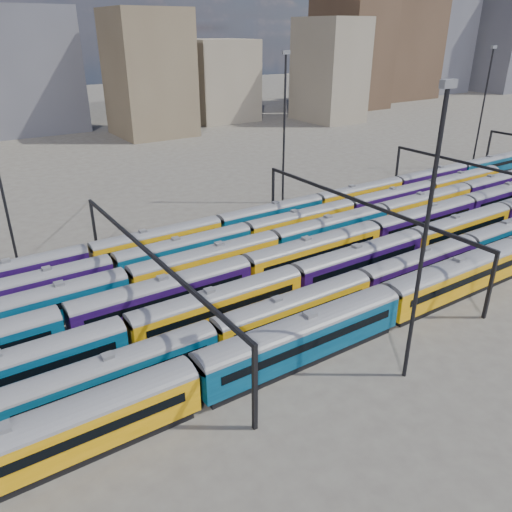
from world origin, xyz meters
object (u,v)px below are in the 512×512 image
rake_0 (512,252)px  mast_2 (426,233)px  rake_2 (359,257)px  rake_1 (362,283)px

rake_0 → mast_2: 30.55m
rake_2 → mast_2: (-10.61, -17.00, 11.36)m
rake_0 → mast_2: size_ratio=5.28×
rake_0 → rake_1: bearing=166.8°
mast_2 → rake_1: bearing=62.4°
rake_1 → mast_2: size_ratio=4.52×
rake_2 → mast_2: mast_2 is taller
rake_0 → rake_2: (-17.01, 10.00, -0.31)m
rake_1 → rake_2: bearing=49.1°
rake_0 → rake_2: rake_0 is taller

